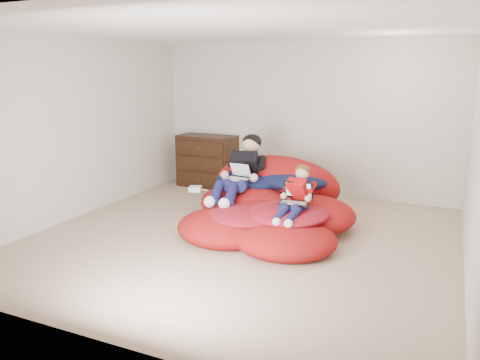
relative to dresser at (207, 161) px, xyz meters
The scene contains 9 objects.
room_shell 2.80m from the dresser, 53.10° to the right, with size 5.10×5.10×2.77m.
dresser is the anchor object (origin of this frame).
beanbag_pile 2.39m from the dresser, 41.56° to the right, with size 2.25×2.41×0.89m.
cream_pillow 1.54m from the dresser, 34.73° to the right, with size 0.45×0.29×0.29m, color beige.
older_boy 1.95m from the dresser, 47.27° to the right, with size 0.46×1.34×0.81m.
younger_boy 3.03m from the dresser, 40.84° to the right, with size 0.31×0.88×0.58m.
laptop_white 2.03m from the dresser, 49.61° to the right, with size 0.31×0.33×0.20m.
laptop_black 3.05m from the dresser, 41.29° to the right, with size 0.37×0.38×0.24m.
power_adapter 1.87m from the dresser, 66.92° to the right, with size 0.17×0.17×0.06m, color silver.
Camera 1 is at (2.23, -5.00, 2.04)m, focal length 35.00 mm.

